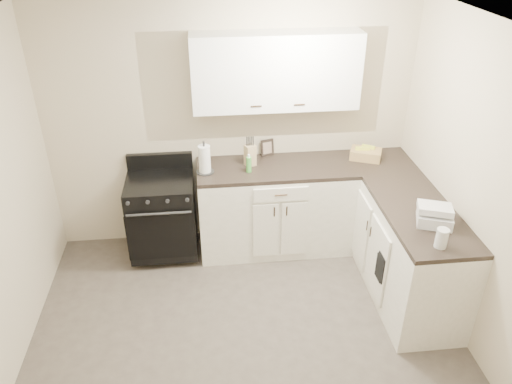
{
  "coord_description": "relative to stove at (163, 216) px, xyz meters",
  "views": [
    {
      "loc": [
        -0.26,
        -2.8,
        3.16
      ],
      "look_at": [
        0.15,
        0.85,
        1.04
      ],
      "focal_mm": 35.0,
      "sensor_mm": 36.0,
      "label": 1
    }
  ],
  "objects": [
    {
      "name": "floor",
      "position": [
        0.72,
        -1.48,
        -0.46
      ],
      "size": [
        3.6,
        3.6,
        0.0
      ],
      "primitive_type": "plane",
      "color": "#473F38",
      "rests_on": "ground"
    },
    {
      "name": "ceiling",
      "position": [
        0.72,
        -1.48,
        2.04
      ],
      "size": [
        3.6,
        3.6,
        0.0
      ],
      "primitive_type": "plane",
      "color": "white",
      "rests_on": "wall_back"
    },
    {
      "name": "wall_back",
      "position": [
        0.72,
        0.32,
        0.79
      ],
      "size": [
        3.6,
        0.0,
        3.6
      ],
      "primitive_type": "plane",
      "rotation": [
        1.57,
        0.0,
        0.0
      ],
      "color": "beige",
      "rests_on": "ground"
    },
    {
      "name": "wall_right",
      "position": [
        2.52,
        -1.48,
        0.79
      ],
      "size": [
        0.0,
        3.6,
        3.6
      ],
      "primitive_type": "plane",
      "rotation": [
        1.57,
        0.0,
        -1.57
      ],
      "color": "beige",
      "rests_on": "ground"
    },
    {
      "name": "base_cabinets_back",
      "position": [
        1.14,
        0.02,
        -0.01
      ],
      "size": [
        1.55,
        0.6,
        0.9
      ],
      "primitive_type": "cube",
      "color": "white",
      "rests_on": "floor"
    },
    {
      "name": "base_cabinets_right",
      "position": [
        2.22,
        -0.63,
        -0.01
      ],
      "size": [
        0.6,
        1.9,
        0.9
      ],
      "primitive_type": "cube",
      "color": "white",
      "rests_on": "floor"
    },
    {
      "name": "countertop_back",
      "position": [
        1.14,
        0.02,
        0.46
      ],
      "size": [
        1.55,
        0.6,
        0.04
      ],
      "primitive_type": "cube",
      "color": "black",
      "rests_on": "base_cabinets_back"
    },
    {
      "name": "countertop_right",
      "position": [
        2.22,
        -0.63,
        0.46
      ],
      "size": [
        0.6,
        1.9,
        0.04
      ],
      "primitive_type": "cube",
      "color": "black",
      "rests_on": "base_cabinets_right"
    },
    {
      "name": "upper_cabinets",
      "position": [
        1.14,
        0.18,
        1.38
      ],
      "size": [
        1.55,
        0.3,
        0.7
      ],
      "primitive_type": "cube",
      "color": "white",
      "rests_on": "wall_back"
    },
    {
      "name": "stove",
      "position": [
        0.0,
        0.0,
        0.0
      ],
      "size": [
        0.65,
        0.56,
        0.79
      ],
      "primitive_type": "cube",
      "color": "black",
      "rests_on": "floor"
    },
    {
      "name": "knife_block",
      "position": [
        0.89,
        0.08,
        0.59
      ],
      "size": [
        0.12,
        0.12,
        0.21
      ],
      "primitive_type": "cube",
      "rotation": [
        0.0,
        0.0,
        0.41
      ],
      "color": "tan",
      "rests_on": "countertop_back"
    },
    {
      "name": "paper_towel",
      "position": [
        0.45,
        -0.02,
        0.62
      ],
      "size": [
        0.13,
        0.13,
        0.27
      ],
      "primitive_type": "cylinder",
      "rotation": [
        0.0,
        0.0,
        0.15
      ],
      "color": "white",
      "rests_on": "countertop_back"
    },
    {
      "name": "soap_bottle",
      "position": [
        0.87,
        -0.06,
        0.56
      ],
      "size": [
        0.06,
        0.06,
        0.15
      ],
      "primitive_type": "cylinder",
      "rotation": [
        0.0,
        0.0,
        -0.09
      ],
      "color": "green",
      "rests_on": "countertop_back"
    },
    {
      "name": "picture_frame",
      "position": [
        1.09,
        0.28,
        0.56
      ],
      "size": [
        0.14,
        0.08,
        0.17
      ],
      "primitive_type": "cube",
      "rotation": [
        -0.14,
        0.0,
        0.29
      ],
      "color": "black",
      "rests_on": "countertop_back"
    },
    {
      "name": "wicker_basket",
      "position": [
        2.06,
        0.09,
        0.53
      ],
      "size": [
        0.35,
        0.3,
        0.1
      ],
      "primitive_type": "cube",
      "rotation": [
        0.0,
        0.0,
        -0.41
      ],
      "color": "tan",
      "rests_on": "countertop_right"
    },
    {
      "name": "countertop_grill",
      "position": [
        2.26,
        -1.11,
        0.53
      ],
      "size": [
        0.34,
        0.33,
        0.1
      ],
      "primitive_type": "cube",
      "rotation": [
        0.0,
        0.0,
        -0.36
      ],
      "color": "silver",
      "rests_on": "countertop_right"
    },
    {
      "name": "glass_jar",
      "position": [
        2.17,
        -1.42,
        0.56
      ],
      "size": [
        0.1,
        0.1,
        0.15
      ],
      "primitive_type": "cylinder",
      "rotation": [
        0.0,
        0.0,
        -0.1
      ],
      "color": "silver",
      "rests_on": "countertop_right"
    },
    {
      "name": "oven_mitt_near",
      "position": [
        1.9,
        -1.06,
        0.02
      ],
      "size": [
        0.02,
        0.15,
        0.25
      ],
      "primitive_type": "cube",
      "color": "black",
      "rests_on": "base_cabinets_right"
    },
    {
      "name": "oven_mitt_far",
      "position": [
        1.9,
        -1.03,
        -0.01
      ],
      "size": [
        0.02,
        0.14,
        0.24
      ],
      "primitive_type": "cube",
      "color": "black",
      "rests_on": "base_cabinets_right"
    }
  ]
}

